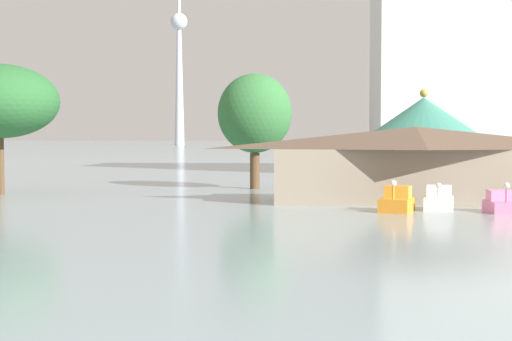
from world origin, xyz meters
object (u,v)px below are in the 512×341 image
at_px(pedal_boat_pink, 501,203).
at_px(distant_broadcast_tower, 179,34).
at_px(boathouse, 416,163).
at_px(background_building_block, 492,50).
at_px(green_roof_pavilion, 423,136).
at_px(shoreline_tree_tall_left, 0,101).
at_px(shoreline_tree_mid, 255,114).
at_px(pedal_boat_white, 439,200).
at_px(pedal_boat_orange, 397,201).

bearing_deg(pedal_boat_pink, distant_broadcast_tower, -170.60).
relative_size(boathouse, distant_broadcast_tower, 0.13).
bearing_deg(background_building_block, distant_broadcast_tower, 105.73).
bearing_deg(green_roof_pavilion, distant_broadcast_tower, 103.14).
distance_m(shoreline_tree_tall_left, shoreline_tree_mid, 19.48).
distance_m(green_roof_pavilion, distant_broadcast_tower, 370.08).
bearing_deg(background_building_block, pedal_boat_white, -107.47).
bearing_deg(pedal_boat_pink, pedal_boat_orange, -92.60).
distance_m(boathouse, shoreline_tree_tall_left, 29.78).
xyz_separation_m(pedal_boat_white, distant_broadcast_tower, (-80.59, 376.61, 63.18)).
distance_m(boathouse, background_building_block, 41.80).
distance_m(boathouse, distant_broadcast_tower, 384.95).
bearing_deg(shoreline_tree_mid, pedal_boat_orange, -62.61).
xyz_separation_m(pedal_boat_pink, shoreline_tree_tall_left, (-32.94, 10.37, 6.28)).
bearing_deg(boathouse, pedal_boat_white, -83.43).
relative_size(green_roof_pavilion, shoreline_tree_mid, 1.02).
height_order(pedal_boat_pink, shoreline_tree_mid, shoreline_tree_mid).
bearing_deg(green_roof_pavilion, pedal_boat_pink, -87.95).
height_order(pedal_boat_pink, green_roof_pavilion, green_roof_pavilion).
relative_size(green_roof_pavilion, distant_broadcast_tower, 0.06).
bearing_deg(shoreline_tree_mid, green_roof_pavilion, 16.26).
relative_size(pedal_boat_pink, boathouse, 0.13).
bearing_deg(distant_broadcast_tower, background_building_block, -74.27).
height_order(green_roof_pavilion, shoreline_tree_tall_left, shoreline_tree_tall_left).
height_order(green_roof_pavilion, distant_broadcast_tower, distant_broadcast_tower).
xyz_separation_m(pedal_boat_white, green_roof_pavilion, (2.42, 20.89, 3.72)).
height_order(shoreline_tree_mid, distant_broadcast_tower, distant_broadcast_tower).
height_order(boathouse, distant_broadcast_tower, distant_broadcast_tower).
xyz_separation_m(pedal_boat_orange, pedal_boat_white, (2.51, 1.04, -0.02)).
distance_m(shoreline_tree_tall_left, distant_broadcast_tower, 375.09).
xyz_separation_m(shoreline_tree_mid, background_building_block, (25.17, 25.94, 8.05)).
distance_m(pedal_boat_white, shoreline_tree_mid, 21.19).
bearing_deg(shoreline_tree_tall_left, pedal_boat_white, -17.50).
relative_size(pedal_boat_orange, boathouse, 0.14).
xyz_separation_m(pedal_boat_white, pedal_boat_pink, (3.20, -0.99, -0.07)).
height_order(pedal_boat_orange, shoreline_tree_tall_left, shoreline_tree_tall_left).
xyz_separation_m(pedal_boat_orange, shoreline_tree_mid, (-9.23, 17.81, 5.51)).
xyz_separation_m(boathouse, green_roof_pavilion, (3.00, 15.82, 1.75)).
bearing_deg(distant_broadcast_tower, pedal_boat_pink, -77.49).
height_order(boathouse, green_roof_pavilion, green_roof_pavilion).
distance_m(pedal_boat_pink, shoreline_tree_mid, 23.87).
bearing_deg(background_building_block, pedal_boat_pink, -103.18).
bearing_deg(green_roof_pavilion, pedal_boat_orange, -102.65).
bearing_deg(shoreline_tree_mid, pedal_boat_pink, -49.94).
height_order(pedal_boat_orange, pedal_boat_white, pedal_boat_orange).
bearing_deg(shoreline_tree_mid, boathouse, -46.38).
height_order(pedal_boat_orange, boathouse, boathouse).
bearing_deg(pedal_boat_pink, shoreline_tree_tall_left, -110.58).
bearing_deg(shoreline_tree_tall_left, shoreline_tree_mid, 22.31).
xyz_separation_m(pedal_boat_pink, shoreline_tree_mid, (-14.93, 17.76, 5.60)).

